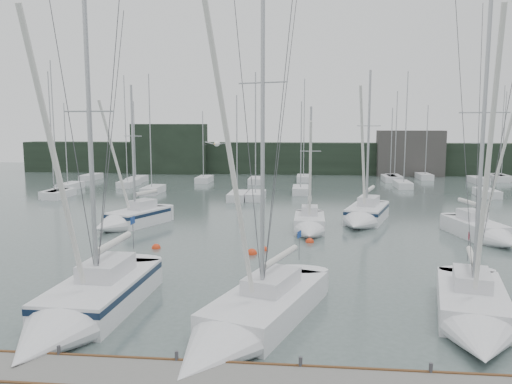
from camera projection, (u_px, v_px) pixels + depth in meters
The scene contains 18 objects.
ground at pixel (252, 325), 20.01m from camera, with size 160.00×160.00×0.00m, color #4B5C58.
dock at pixel (234, 384), 15.05m from camera, with size 24.00×2.00×0.40m, color slate.
far_treeline at pixel (293, 158), 80.78m from camera, with size 90.00×4.00×5.00m, color black.
far_building_left at pixel (169, 149), 80.61m from camera, with size 12.00×3.00×8.00m, color black.
far_building_right at pixel (410, 153), 76.88m from camera, with size 10.00×3.00×7.00m, color #403E3B.
mast_forest at pixel (294, 183), 63.72m from camera, with size 60.44×27.58×14.72m.
sailboat_near_left at pixel (82, 309), 20.02m from camera, with size 3.41×10.57×14.38m.
sailboat_near_center at pixel (243, 324), 18.75m from camera, with size 6.16×10.65×16.26m.
sailboat_near_right at pixel (475, 317), 19.46m from camera, with size 4.57×9.12×14.29m.
sailboat_mid_a at pixel (127, 220), 38.75m from camera, with size 5.16×7.58×11.77m.
sailboat_mid_c at pixel (309, 226), 36.74m from camera, with size 2.26×6.36×9.95m.
sailboat_mid_d at pixel (364, 216), 40.13m from camera, with size 5.03×8.70×13.12m.
sailboat_mid_e at pixel (486, 233), 34.30m from camera, with size 3.92×7.75×11.14m.
buoy_a at pixel (264, 250), 31.81m from camera, with size 0.51×0.51×0.51m, color red.
buoy_b at pixel (310, 242), 33.97m from camera, with size 0.57×0.57×0.57m, color red.
buoy_c at pixel (156, 248), 32.31m from camera, with size 0.59×0.59×0.59m, color red.
seagull at pixel (217, 144), 18.05m from camera, with size 0.96×0.46×0.19m.
buoy_d at pixel (252, 254), 30.90m from camera, with size 0.68×0.68×0.68m, color red.
Camera 1 is at (2.10, -18.98, 7.99)m, focal length 35.00 mm.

